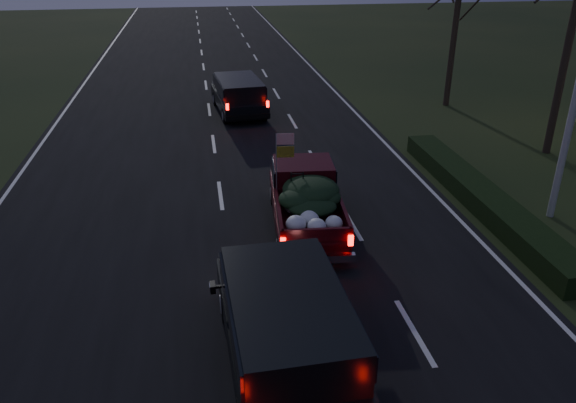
{
  "coord_description": "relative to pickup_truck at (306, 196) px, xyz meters",
  "views": [
    {
      "loc": [
        -0.5,
        -11.33,
        7.4
      ],
      "look_at": [
        1.6,
        1.5,
        1.3
      ],
      "focal_mm": 35.0,
      "sensor_mm": 36.0,
      "label": 1
    }
  ],
  "objects": [
    {
      "name": "road_asphalt",
      "position": [
        -2.28,
        -2.54,
        -0.91
      ],
      "size": [
        14.0,
        120.0,
        0.02
      ],
      "primitive_type": "cube",
      "color": "black",
      "rests_on": "ground"
    },
    {
      "name": "lead_suv",
      "position": [
        -0.9,
        11.6,
        0.09
      ],
      "size": [
        2.35,
        4.81,
        1.34
      ],
      "rotation": [
        0.0,
        0.0,
        0.09
      ],
      "color": "black",
      "rests_on": "ground"
    },
    {
      "name": "pickup_truck",
      "position": [
        0.0,
        0.0,
        0.0
      ],
      "size": [
        2.18,
        4.83,
        2.46
      ],
      "rotation": [
        0.0,
        0.0,
        -0.08
      ],
      "color": "#38070E",
      "rests_on": "ground"
    },
    {
      "name": "hedge_row",
      "position": [
        5.52,
        0.46,
        -0.62
      ],
      "size": [
        1.0,
        10.0,
        0.6
      ],
      "primitive_type": "cube",
      "color": "black",
      "rests_on": "ground"
    },
    {
      "name": "rear_suv",
      "position": [
        -1.47,
        -5.69,
        0.18
      ],
      "size": [
        2.46,
        5.13,
        1.46
      ],
      "rotation": [
        0.0,
        0.0,
        0.03
      ],
      "color": "black",
      "rests_on": "ground"
    },
    {
      "name": "ground",
      "position": [
        -2.28,
        -2.54,
        -0.92
      ],
      "size": [
        120.0,
        120.0,
        0.0
      ],
      "primitive_type": "plane",
      "color": "black",
      "rests_on": "ground"
    }
  ]
}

